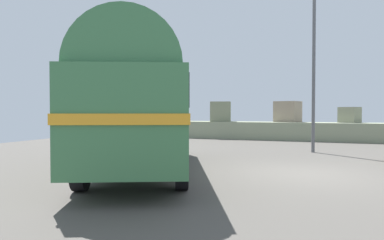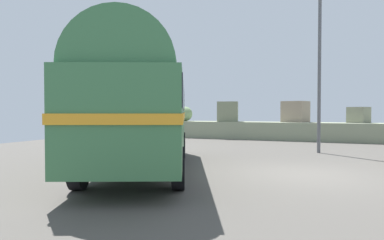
# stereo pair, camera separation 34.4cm
# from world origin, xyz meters

# --- Properties ---
(ground) EXTENTS (32.00, 26.00, 0.02)m
(ground) POSITION_xyz_m (0.00, 0.00, 0.01)
(ground) COLOR #504C46
(breakwater) EXTENTS (31.36, 2.35, 2.39)m
(breakwater) POSITION_xyz_m (0.02, 11.80, 0.71)
(breakwater) COLOR gray
(breakwater) RESTS_ON ground
(vintage_coach) EXTENTS (5.59, 8.83, 3.70)m
(vintage_coach) POSITION_xyz_m (-4.54, -1.01, 2.05)
(vintage_coach) COLOR black
(vintage_coach) RESTS_ON ground
(lamp_post) EXTENTS (0.44, 0.79, 6.54)m
(lamp_post) POSITION_xyz_m (0.14, 5.42, 3.68)
(lamp_post) COLOR #5B5B60
(lamp_post) RESTS_ON ground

